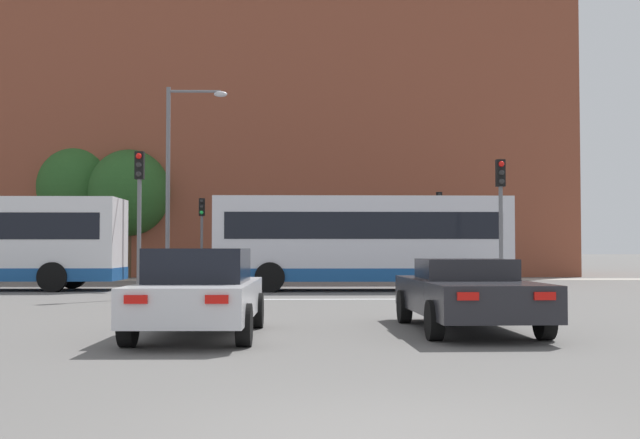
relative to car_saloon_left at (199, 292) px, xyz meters
The scene contains 15 objects.
stop_line_strip 9.95m from the car_saloon_left, 76.32° to the left, with size 8.61×0.30×0.01m, color silver.
far_pavement 24.29m from the car_saloon_left, 84.45° to the left, with size 69.57×2.50×0.01m, color #A09B91.
brick_civic_building 34.11m from the car_saloon_left, 90.76° to the left, with size 33.06×12.47×24.55m.
car_saloon_left is the anchor object (origin of this frame).
car_roadster_right 4.70m from the car_saloon_left, 10.62° to the left, with size 2.09×4.95×1.26m.
bus_crossing_lead 15.07m from the car_saloon_left, 75.49° to the left, with size 10.11×2.74×3.22m.
traffic_light_near_right 12.76m from the car_saloon_left, 53.20° to the left, with size 0.26×0.31×4.08m.
traffic_light_near_left 10.49m from the car_saloon_left, 106.91° to the left, with size 0.26×0.31×4.25m.
traffic_light_far_right 24.94m from the car_saloon_left, 71.10° to the left, with size 0.26×0.31×4.07m.
traffic_light_far_left 23.36m from the car_saloon_left, 97.01° to the left, with size 0.26×0.31×3.74m.
street_lamp_junction 17.49m from the car_saloon_left, 99.96° to the left, with size 2.29×0.36×7.53m.
pedestrian_waiting 24.51m from the car_saloon_left, 72.14° to the left, with size 0.28×0.43×1.83m.
pedestrian_walking_east 24.51m from the car_saloon_left, 79.15° to the left, with size 0.40×0.46×1.77m.
tree_by_building 30.13m from the car_saloon_left, 109.20° to the left, with size 4.29×4.29×6.83m.
tree_kerbside 28.33m from the car_saloon_left, 104.41° to the left, with size 4.16×4.16×6.45m.
Camera 1 is at (-0.66, -5.97, 1.45)m, focal length 45.00 mm.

